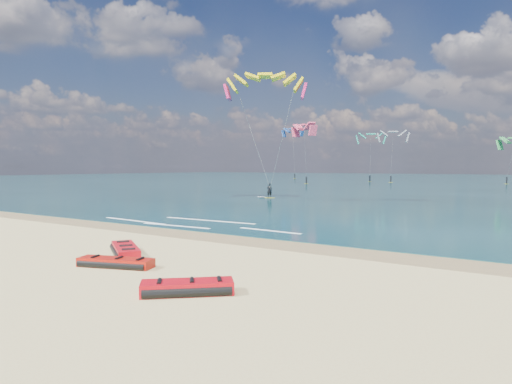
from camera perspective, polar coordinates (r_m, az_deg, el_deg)
ground at (r=57.68m, az=14.89°, el=-0.39°), size 320.00×320.00×0.00m
wet_sand_strip at (r=25.65m, az=-12.67°, el=-4.74°), size 320.00×2.40×0.01m
sea at (r=120.03m, az=24.71°, el=1.25°), size 320.00×200.00×0.04m
packed_kite_left at (r=16.90m, az=-17.12°, el=-8.95°), size 3.07×1.91×0.37m
packed_kite_mid at (r=19.08m, az=-16.00°, el=-7.55°), size 3.22×2.71×0.44m
packed_kite_right at (r=13.04m, az=-8.57°, el=-12.48°), size 2.82×2.71×0.43m
kitesurfer_main at (r=47.10m, az=1.44°, el=7.50°), size 9.92×8.76×13.77m
shoreline_foam at (r=28.23m, az=-8.20°, el=-3.89°), size 14.62×3.60×0.01m
distant_kites at (r=99.68m, az=16.34°, el=4.25°), size 81.60×36.44×13.92m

